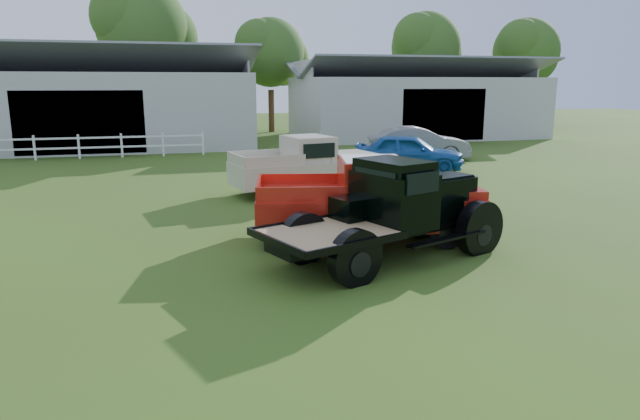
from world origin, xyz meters
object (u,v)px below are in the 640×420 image
object	(u,v)px
red_pickup	(367,199)
misc_car_blue	(409,152)
misc_car_grey	(418,143)
white_pickup	(305,165)
vintage_flatbed	(389,210)

from	to	relation	value
red_pickup	misc_car_blue	bearing A→B (deg)	72.93
misc_car_blue	misc_car_grey	bearing A→B (deg)	-4.67
white_pickup	misc_car_blue	xyz separation A→B (m)	(5.42, 3.69, -0.16)
vintage_flatbed	red_pickup	world-z (taller)	vintage_flatbed
white_pickup	red_pickup	bearing A→B (deg)	-100.57
red_pickup	white_pickup	distance (m)	6.14
white_pickup	misc_car_blue	size ratio (longest dim) A/B	1.12
red_pickup	misc_car_blue	distance (m)	11.22
vintage_flatbed	misc_car_grey	distance (m)	16.29
red_pickup	misc_car_grey	size ratio (longest dim) A/B	1.12
vintage_flatbed	misc_car_blue	xyz separation A→B (m)	(5.49, 11.42, -0.28)
vintage_flatbed	misc_car_blue	size ratio (longest dim) A/B	1.17
vintage_flatbed	white_pickup	distance (m)	7.73
red_pickup	misc_car_blue	world-z (taller)	red_pickup
misc_car_blue	vintage_flatbed	bearing A→B (deg)	-179.42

